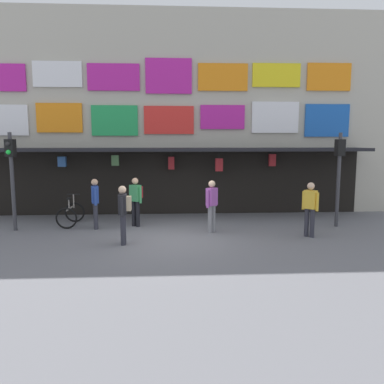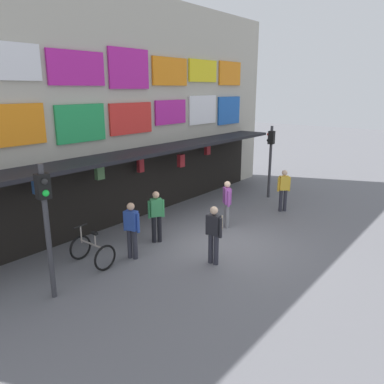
{
  "view_description": "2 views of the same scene",
  "coord_description": "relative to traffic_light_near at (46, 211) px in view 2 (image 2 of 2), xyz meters",
  "views": [
    {
      "loc": [
        0.06,
        -11.25,
        2.91
      ],
      "look_at": [
        0.76,
        1.28,
        1.24
      ],
      "focal_mm": 35.72,
      "sensor_mm": 36.0,
      "label": 1
    },
    {
      "loc": [
        -9.31,
        -6.16,
        4.76
      ],
      "look_at": [
        0.88,
        1.91,
        1.19
      ],
      "focal_mm": 35.4,
      "sensor_mm": 36.0,
      "label": 2
    }
  ],
  "objects": [
    {
      "name": "ground_plane",
      "position": [
        5.07,
        -1.34,
        -2.14
      ],
      "size": [
        80.0,
        80.0,
        0.0
      ],
      "primitive_type": "plane",
      "color": "slate"
    },
    {
      "name": "pedestrian_in_purple",
      "position": [
        9.36,
        -1.37,
        -1.19
      ],
      "size": [
        0.41,
        0.41,
        1.68
      ],
      "color": "#2D2D38",
      "rests_on": "ground"
    },
    {
      "name": "pedestrian_in_yellow",
      "position": [
        3.8,
        -1.92,
        -1.16
      ],
      "size": [
        0.36,
        0.53,
        1.68
      ],
      "color": "#2D2D38",
      "rests_on": "ground"
    },
    {
      "name": "bicycle_parked",
      "position": [
        1.64,
        0.69,
        -1.75
      ],
      "size": [
        0.73,
        1.16,
        1.05
      ],
      "color": "black",
      "rests_on": "ground"
    },
    {
      "name": "shopfront",
      "position": [
        5.08,
        3.23,
        1.82
      ],
      "size": [
        18.0,
        2.6,
        8.0
      ],
      "color": "#B2AD9E",
      "rests_on": "ground"
    },
    {
      "name": "traffic_light_far",
      "position": [
        10.82,
        0.02,
        0.0
      ],
      "size": [
        0.31,
        0.34,
        3.2
      ],
      "color": "#38383D",
      "rests_on": "ground"
    },
    {
      "name": "traffic_light_near",
      "position": [
        0.0,
        0.0,
        0.0
      ],
      "size": [
        0.31,
        0.34,
        3.2
      ],
      "color": "#38383D",
      "rests_on": "ground"
    },
    {
      "name": "pedestrian_in_white",
      "position": [
        2.61,
        0.11,
        -1.19
      ],
      "size": [
        0.3,
        0.52,
        1.68
      ],
      "color": "#2D2D38",
      "rests_on": "ground"
    },
    {
      "name": "pedestrian_in_blue",
      "position": [
        3.93,
        0.41,
        -1.16
      ],
      "size": [
        0.48,
        0.47,
        1.68
      ],
      "color": "black",
      "rests_on": "ground"
    },
    {
      "name": "pedestrian_in_green",
      "position": [
        6.43,
        -0.61,
        -1.19
      ],
      "size": [
        0.4,
        0.42,
        1.68
      ],
      "color": "gray",
      "rests_on": "ground"
    }
  ]
}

